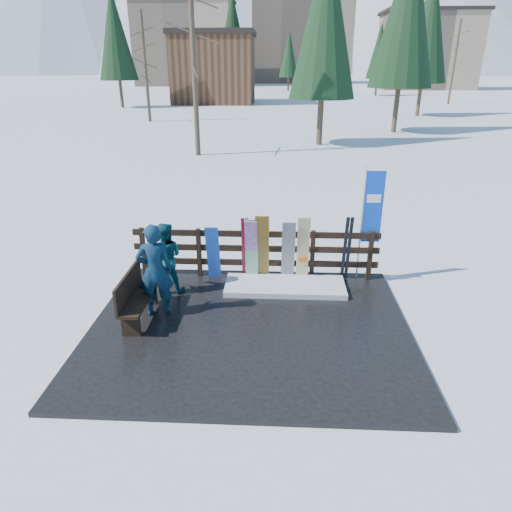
# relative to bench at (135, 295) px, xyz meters

# --- Properties ---
(ground) EXTENTS (700.00, 700.00, 0.00)m
(ground) POSITION_rel_bench_xyz_m (2.20, -0.16, -0.60)
(ground) COLOR white
(ground) RESTS_ON ground
(deck) EXTENTS (6.00, 5.00, 0.08)m
(deck) POSITION_rel_bench_xyz_m (2.20, -0.16, -0.56)
(deck) COLOR black
(deck) RESTS_ON ground
(fence) EXTENTS (5.60, 0.10, 1.15)m
(fence) POSITION_rel_bench_xyz_m (2.20, 2.04, 0.14)
(fence) COLOR black
(fence) RESTS_ON deck
(snow_patch) EXTENTS (2.63, 1.00, 0.12)m
(snow_patch) POSITION_rel_bench_xyz_m (2.88, 1.44, -0.46)
(snow_patch) COLOR white
(snow_patch) RESTS_ON deck
(bench) EXTENTS (0.41, 1.50, 0.97)m
(bench) POSITION_rel_bench_xyz_m (0.00, 0.00, 0.00)
(bench) COLOR black
(bench) RESTS_ON deck
(snowboard_0) EXTENTS (0.29, 0.36, 1.33)m
(snowboard_0) POSITION_rel_bench_xyz_m (1.25, 1.82, 0.15)
(snowboard_0) COLOR blue
(snowboard_0) RESTS_ON deck
(snowboard_1) EXTENTS (0.28, 0.25, 1.50)m
(snowboard_1) POSITION_rel_bench_xyz_m (2.12, 1.82, 0.23)
(snowboard_1) COLOR silver
(snowboard_1) RESTS_ON deck
(snowboard_2) EXTENTS (0.30, 0.37, 1.60)m
(snowboard_2) POSITION_rel_bench_xyz_m (2.36, 1.82, 0.29)
(snowboard_2) COLOR gold
(snowboard_2) RESTS_ON deck
(snowboard_3) EXTENTS (0.27, 0.43, 1.49)m
(snowboard_3) POSITION_rel_bench_xyz_m (2.11, 1.82, 0.23)
(snowboard_3) COLOR white
(snowboard_3) RESTS_ON deck
(snowboard_4) EXTENTS (0.29, 0.33, 1.46)m
(snowboard_4) POSITION_rel_bench_xyz_m (2.94, 1.82, 0.22)
(snowboard_4) COLOR black
(snowboard_4) RESTS_ON deck
(snowboard_5) EXTENTS (0.27, 0.27, 1.56)m
(snowboard_5) POSITION_rel_bench_xyz_m (3.26, 1.82, 0.27)
(snowboard_5) COLOR white
(snowboard_5) RESTS_ON deck
(ski_pair_a) EXTENTS (0.16, 0.27, 1.51)m
(ski_pair_a) POSITION_rel_bench_xyz_m (1.98, 1.89, 0.24)
(ski_pair_a) COLOR maroon
(ski_pair_a) RESTS_ON deck
(ski_pair_b) EXTENTS (0.17, 0.31, 1.58)m
(ski_pair_b) POSITION_rel_bench_xyz_m (4.24, 1.89, 0.27)
(ski_pair_b) COLOR black
(ski_pair_b) RESTS_ON deck
(rental_flag) EXTENTS (0.45, 0.04, 2.60)m
(rental_flag) POSITION_rel_bench_xyz_m (4.71, 2.09, 1.09)
(rental_flag) COLOR silver
(rental_flag) RESTS_ON deck
(person_front) EXTENTS (0.78, 0.62, 1.87)m
(person_front) POSITION_rel_bench_xyz_m (0.36, 0.23, 0.42)
(person_front) COLOR navy
(person_front) RESTS_ON deck
(person_back) EXTENTS (0.81, 0.66, 1.56)m
(person_back) POSITION_rel_bench_xyz_m (0.32, 1.20, 0.27)
(person_back) COLOR #114A53
(person_back) RESTS_ON deck
(resort_buildings) EXTENTS (73.00, 87.60, 22.60)m
(resort_buildings) POSITION_rel_bench_xyz_m (3.22, 115.25, 9.21)
(resort_buildings) COLOR tan
(resort_buildings) RESTS_ON ground
(trees) EXTENTS (42.31, 68.93, 13.08)m
(trees) POSITION_rel_bench_xyz_m (4.14, 47.93, 5.34)
(trees) COLOR #382B1E
(trees) RESTS_ON ground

